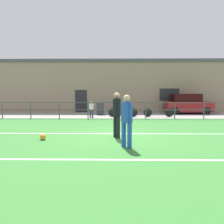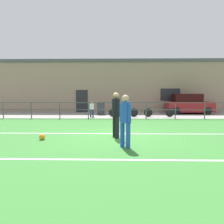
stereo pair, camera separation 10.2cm
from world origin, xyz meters
The scene contains 14 objects.
ground centered at (0.00, 0.00, -0.02)m, with size 60.00×44.00×0.04m, color #387A33.
field_line_touchline centered at (0.00, 0.59, 0.00)m, with size 36.00×0.11×0.00m, color white.
field_line_hash centered at (0.00, -2.97, 0.00)m, with size 36.00×0.11×0.00m, color white.
pavement_strip centered at (0.00, 8.50, 0.01)m, with size 48.00×5.00×0.02m, color gray.
perimeter_fence centered at (0.00, 6.00, 0.75)m, with size 36.07×0.07×1.15m.
clubhouse_facade centered at (0.00, 12.20, 2.48)m, with size 28.00×2.56×4.95m.
player_goalkeeper centered at (-0.05, -0.25, 1.00)m, with size 0.31×0.45×1.77m.
player_striker centered at (0.25, -1.71, 0.96)m, with size 0.36×0.36×1.68m.
soccer_ball_match centered at (-2.82, -0.66, 0.11)m, with size 0.23×0.23×0.23m, color orange.
spectator_child centered at (-1.86, 6.83, 0.68)m, with size 0.32×0.21×1.17m.
parked_car_red centered at (6.18, 9.82, 0.82)m, with size 3.84×1.85×1.72m.
bicycle_parked_0 centered at (3.12, 7.20, 0.36)m, with size 2.25×0.04×0.74m.
bicycle_parked_1 centered at (0.46, 7.20, 0.35)m, with size 2.20×0.04×0.73m.
trash_bin_0 centered at (-1.35, 8.72, 0.54)m, with size 0.61×0.52×1.02m.
Camera 1 is at (-0.11, -8.21, 1.70)m, focal length 33.06 mm.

